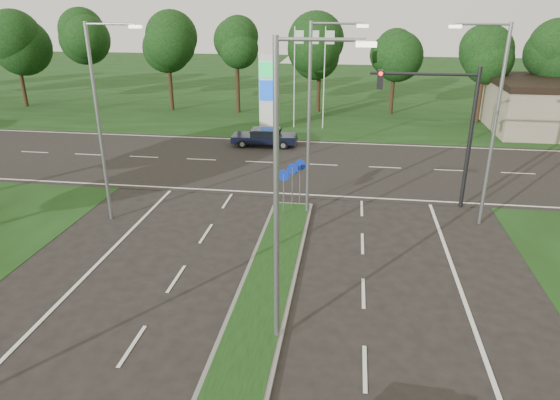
# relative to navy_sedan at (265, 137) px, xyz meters

# --- Properties ---
(verge_far) EXTENTS (160.00, 50.00, 0.02)m
(verge_far) POSITION_rel_navy_sedan_xyz_m (3.41, 27.00, -0.68)
(verge_far) COLOR black
(verge_far) RESTS_ON ground
(cross_road) EXTENTS (160.00, 12.00, 0.02)m
(cross_road) POSITION_rel_navy_sedan_xyz_m (3.41, -4.00, -0.68)
(cross_road) COLOR black
(cross_road) RESTS_ON ground
(median_kerb) EXTENTS (2.00, 26.00, 0.12)m
(median_kerb) POSITION_rel_navy_sedan_xyz_m (3.41, -24.00, -0.62)
(median_kerb) COLOR slate
(median_kerb) RESTS_ON ground
(streetlight_median_near) EXTENTS (2.53, 0.22, 9.00)m
(streetlight_median_near) POSITION_rel_navy_sedan_xyz_m (4.41, -22.00, 4.40)
(streetlight_median_near) COLOR gray
(streetlight_median_near) RESTS_ON ground
(streetlight_median_far) EXTENTS (2.53, 0.22, 9.00)m
(streetlight_median_far) POSITION_rel_navy_sedan_xyz_m (4.41, -12.00, 4.40)
(streetlight_median_far) COLOR gray
(streetlight_median_far) RESTS_ON ground
(streetlight_left_far) EXTENTS (2.53, 0.22, 9.00)m
(streetlight_left_far) POSITION_rel_navy_sedan_xyz_m (-4.89, -14.00, 4.40)
(streetlight_left_far) COLOR gray
(streetlight_left_far) RESTS_ON ground
(streetlight_right_far) EXTENTS (2.53, 0.22, 9.00)m
(streetlight_right_far) POSITION_rel_navy_sedan_xyz_m (12.21, -12.00, 4.40)
(streetlight_right_far) COLOR gray
(streetlight_right_far) RESTS_ON ground
(traffic_signal) EXTENTS (5.10, 0.42, 7.00)m
(traffic_signal) POSITION_rel_navy_sedan_xyz_m (10.60, -10.00, 3.97)
(traffic_signal) COLOR black
(traffic_signal) RESTS_ON ground
(median_signs) EXTENTS (1.16, 1.76, 2.38)m
(median_signs) POSITION_rel_navy_sedan_xyz_m (3.41, -11.60, 1.03)
(median_signs) COLOR gray
(median_signs) RESTS_ON ground
(gas_pylon) EXTENTS (5.80, 1.26, 8.00)m
(gas_pylon) POSITION_rel_navy_sedan_xyz_m (-0.37, 5.05, 2.52)
(gas_pylon) COLOR silver
(gas_pylon) RESTS_ON ground
(treeline_far) EXTENTS (6.00, 6.00, 9.90)m
(treeline_far) POSITION_rel_navy_sedan_xyz_m (3.51, 11.93, 6.15)
(treeline_far) COLOR black
(treeline_far) RESTS_ON ground
(navy_sedan) EXTENTS (4.65, 2.04, 1.26)m
(navy_sedan) POSITION_rel_navy_sedan_xyz_m (0.00, 0.00, 0.00)
(navy_sedan) COLOR black
(navy_sedan) RESTS_ON ground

